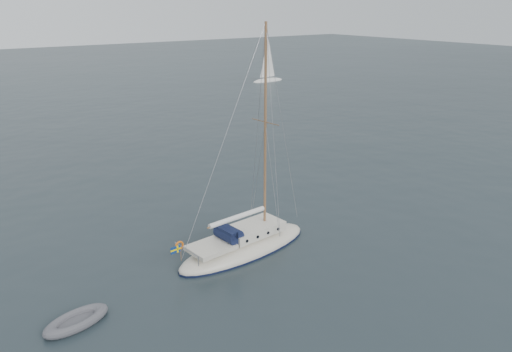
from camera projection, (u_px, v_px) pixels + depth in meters
ground at (256, 255)px, 27.31m from camera, size 300.00×300.00×0.00m
sailboat at (244, 235)px, 27.48m from camera, size 8.97×2.69×12.77m
dinghy at (76, 321)px, 21.33m from camera, size 2.97×1.34×0.43m
distant_yacht_b at (268, 60)px, 86.87m from camera, size 6.43×3.43×8.52m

